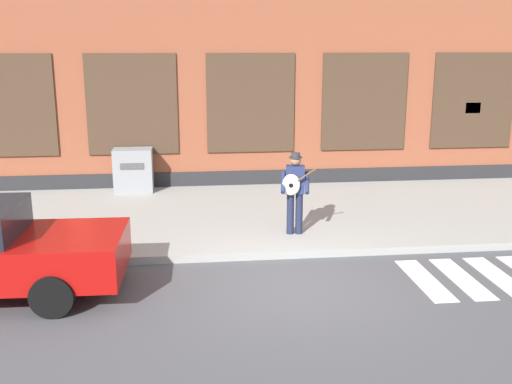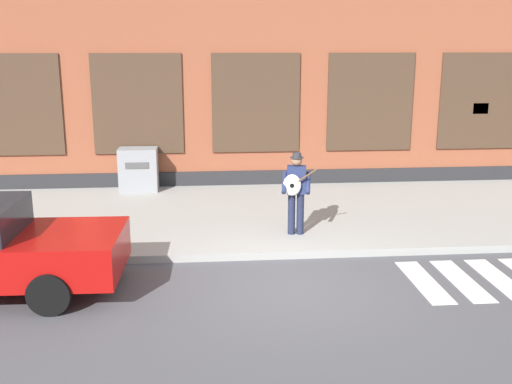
% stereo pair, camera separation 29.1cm
% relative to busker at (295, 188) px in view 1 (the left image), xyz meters
% --- Properties ---
extents(ground_plane, '(160.00, 160.00, 0.00)m').
position_rel_busker_xyz_m(ground_plane, '(-0.42, -2.40, -1.13)').
color(ground_plane, '#4C4C51').
extents(sidewalk, '(28.00, 5.65, 0.15)m').
position_rel_busker_xyz_m(sidewalk, '(-0.42, 1.76, -1.05)').
color(sidewalk, '#9E9E99').
rests_on(sidewalk, ground).
extents(building_backdrop, '(28.00, 4.06, 8.78)m').
position_rel_busker_xyz_m(building_backdrop, '(-0.42, 6.58, 3.26)').
color(building_backdrop, brown).
rests_on(building_backdrop, ground).
extents(busker, '(0.72, 0.61, 1.70)m').
position_rel_busker_xyz_m(busker, '(0.00, 0.00, 0.00)').
color(busker, '#1E233D').
rests_on(busker, sidewalk).
extents(utility_box, '(1.01, 0.67, 1.15)m').
position_rel_busker_xyz_m(utility_box, '(-3.61, 4.13, -0.40)').
color(utility_box, gray).
rests_on(utility_box, sidewalk).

